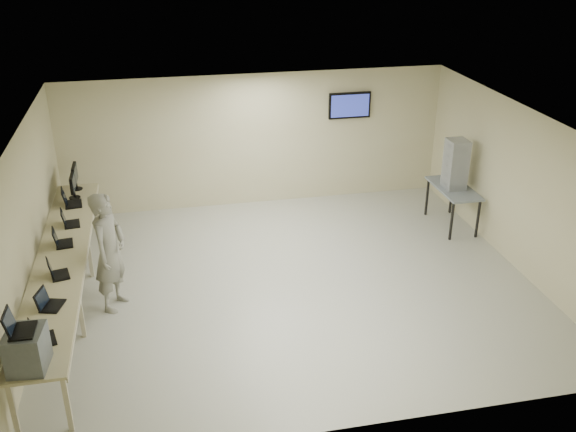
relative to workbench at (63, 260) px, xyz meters
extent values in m
cube|color=#BAB9A2|center=(3.59, 0.00, -0.83)|extent=(8.00, 7.00, 0.01)
cube|color=silver|center=(3.59, 0.00, 1.97)|extent=(8.00, 7.00, 0.01)
cube|color=#C0B487|center=(3.59, 3.50, 0.57)|extent=(8.00, 0.01, 2.80)
cube|color=#C0B487|center=(3.59, -3.50, 0.57)|extent=(8.00, 0.01, 2.80)
cube|color=#C0B487|center=(-0.41, 0.00, 0.57)|extent=(0.01, 7.00, 2.80)
cube|color=#C0B487|center=(7.59, 0.00, 0.57)|extent=(0.01, 7.00, 2.80)
cube|color=black|center=(5.59, 3.48, 1.22)|extent=(0.15, 0.04, 0.15)
cube|color=black|center=(5.59, 3.44, 1.22)|extent=(0.90, 0.06, 0.55)
cube|color=navy|center=(5.59, 3.40, 1.22)|extent=(0.82, 0.01, 0.47)
cube|color=tan|center=(-0.01, 0.00, 0.05)|extent=(0.75, 6.00, 0.04)
cube|color=#C1B89B|center=(0.36, 0.00, 0.02)|extent=(0.02, 6.00, 0.06)
cube|color=#C1B89B|center=(-0.31, -2.85, -0.40)|extent=(0.06, 0.06, 0.86)
cube|color=#C1B89B|center=(0.29, -2.85, -0.40)|extent=(0.06, 0.06, 0.86)
cube|color=#C1B89B|center=(-0.31, -0.90, -0.40)|extent=(0.06, 0.06, 0.86)
cube|color=#C1B89B|center=(0.29, -0.90, -0.40)|extent=(0.06, 0.06, 0.86)
cube|color=#C1B89B|center=(-0.31, 0.90, -0.40)|extent=(0.06, 0.06, 0.86)
cube|color=#C1B89B|center=(0.29, 0.90, -0.40)|extent=(0.06, 0.06, 0.86)
cube|color=#C1B89B|center=(-0.31, 2.85, -0.40)|extent=(0.06, 0.06, 0.86)
cube|color=#C1B89B|center=(0.29, 2.85, -0.40)|extent=(0.06, 0.06, 0.86)
cube|color=#575E64|center=(-0.06, -2.73, 0.32)|extent=(0.46, 0.51, 0.49)
cube|color=black|center=(-0.06, -2.73, 0.58)|extent=(0.27, 0.37, 0.02)
cube|color=black|center=(-0.19, -2.73, 0.72)|extent=(0.08, 0.34, 0.26)
cube|color=black|center=(-0.18, -2.73, 0.72)|extent=(0.05, 0.30, 0.22)
cube|color=black|center=(0.03, -2.21, 0.08)|extent=(0.32, 0.39, 0.02)
cube|color=black|center=(-0.09, -2.21, 0.22)|extent=(0.14, 0.33, 0.24)
cube|color=black|center=(-0.07, -2.21, 0.22)|extent=(0.12, 0.28, 0.20)
cube|color=black|center=(0.03, -1.45, 0.08)|extent=(0.33, 0.40, 0.02)
cube|color=black|center=(-0.09, -1.45, 0.22)|extent=(0.15, 0.33, 0.24)
cube|color=black|center=(-0.07, -1.45, 0.22)|extent=(0.12, 0.29, 0.20)
cube|color=black|center=(0.04, -0.61, 0.08)|extent=(0.31, 0.39, 0.02)
cube|color=black|center=(-0.08, -0.61, 0.22)|extent=(0.13, 0.33, 0.24)
cube|color=black|center=(-0.07, -0.61, 0.22)|extent=(0.11, 0.29, 0.20)
cube|color=black|center=(0.00, 0.40, 0.08)|extent=(0.29, 0.38, 0.02)
cube|color=black|center=(-0.13, 0.40, 0.22)|extent=(0.11, 0.34, 0.25)
cube|color=black|center=(-0.11, 0.40, 0.22)|extent=(0.08, 0.30, 0.21)
cube|color=black|center=(0.05, 1.14, 0.08)|extent=(0.29, 0.38, 0.02)
cube|color=black|center=(-0.08, 1.14, 0.22)|extent=(0.11, 0.33, 0.25)
cube|color=black|center=(-0.06, 1.14, 0.22)|extent=(0.09, 0.29, 0.21)
cube|color=black|center=(-0.01, 2.00, 0.09)|extent=(0.33, 0.43, 0.02)
cube|color=black|center=(-0.15, 2.00, 0.24)|extent=(0.12, 0.38, 0.28)
cube|color=black|center=(-0.13, 2.00, 0.24)|extent=(0.09, 0.33, 0.24)
cylinder|color=black|center=(-0.01, 2.32, 0.08)|extent=(0.21, 0.21, 0.02)
cube|color=black|center=(-0.01, 2.32, 0.17)|extent=(0.04, 0.03, 0.17)
cube|color=black|center=(-0.01, 2.32, 0.38)|extent=(0.05, 0.46, 0.31)
cube|color=black|center=(0.02, 2.32, 0.38)|extent=(0.00, 0.42, 0.27)
cylinder|color=black|center=(-0.01, 2.75, 0.08)|extent=(0.22, 0.22, 0.02)
cube|color=black|center=(-0.01, 2.75, 0.18)|extent=(0.04, 0.03, 0.17)
cube|color=black|center=(-0.01, 2.75, 0.39)|extent=(0.05, 0.49, 0.33)
cube|color=black|center=(0.02, 2.75, 0.39)|extent=(0.00, 0.45, 0.28)
imported|color=slate|center=(0.72, -0.13, 0.14)|extent=(0.71, 0.83, 1.93)
cube|color=gray|center=(7.19, 1.52, -0.02)|extent=(0.64, 1.37, 0.04)
cube|color=black|center=(6.92, 0.94, -0.43)|extent=(0.04, 0.04, 0.79)
cube|color=black|center=(6.92, 2.11, -0.43)|extent=(0.04, 0.04, 0.79)
cube|color=black|center=(7.46, 0.94, -0.43)|extent=(0.04, 0.04, 0.79)
cube|color=black|center=(7.46, 2.11, -0.43)|extent=(0.04, 0.04, 0.79)
cube|color=#9A9FA4|center=(7.17, 1.52, 0.09)|extent=(0.37, 0.41, 0.20)
cube|color=#9A9FA4|center=(7.17, 1.52, 0.29)|extent=(0.37, 0.41, 0.20)
cube|color=#9A9FA4|center=(7.17, 1.52, 0.49)|extent=(0.37, 0.41, 0.20)
cube|color=#9A9FA4|center=(7.17, 1.52, 0.68)|extent=(0.37, 0.41, 0.20)
cube|color=#9A9FA4|center=(7.17, 1.52, 0.88)|extent=(0.37, 0.41, 0.20)
camera|label=1|loc=(1.62, -9.18, 4.77)|focal=40.00mm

